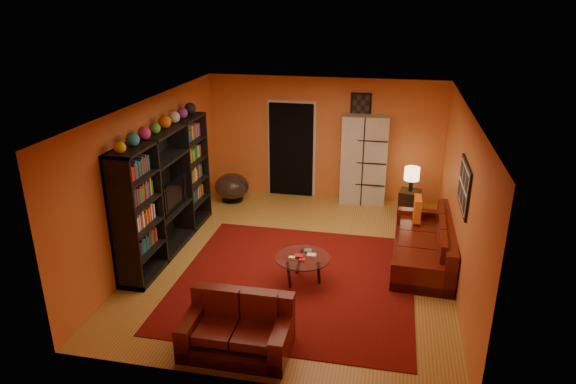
% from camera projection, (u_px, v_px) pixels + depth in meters
% --- Properties ---
extents(floor, '(6.00, 6.00, 0.00)m').
position_uv_depth(floor, '(297.00, 259.00, 8.65)').
color(floor, olive).
rests_on(floor, ground).
extents(ceiling, '(6.00, 6.00, 0.00)m').
position_uv_depth(ceiling, '(298.00, 106.00, 7.72)').
color(ceiling, white).
rests_on(ceiling, wall_back).
extents(wall_back, '(6.00, 0.00, 6.00)m').
position_uv_depth(wall_back, '(324.00, 139.00, 10.92)').
color(wall_back, '#D0672D').
rests_on(wall_back, floor).
extents(wall_front, '(6.00, 0.00, 6.00)m').
position_uv_depth(wall_front, '(246.00, 283.00, 5.44)').
color(wall_front, '#D0672D').
rests_on(wall_front, floor).
extents(wall_left, '(0.00, 6.00, 6.00)m').
position_uv_depth(wall_left, '(152.00, 176.00, 8.65)').
color(wall_left, '#D0672D').
rests_on(wall_left, floor).
extents(wall_right, '(0.00, 6.00, 6.00)m').
position_uv_depth(wall_right, '(461.00, 198.00, 7.71)').
color(wall_right, '#D0672D').
rests_on(wall_right, floor).
extents(rug, '(3.60, 3.60, 0.01)m').
position_uv_depth(rug, '(295.00, 280.00, 7.98)').
color(rug, '#4F0A09').
rests_on(rug, floor).
extents(doorway, '(0.95, 0.10, 2.04)m').
position_uv_depth(doorway, '(291.00, 150.00, 11.12)').
color(doorway, black).
rests_on(doorway, floor).
extents(wall_art_right, '(0.03, 1.00, 0.70)m').
position_uv_depth(wall_art_right, '(464.00, 186.00, 7.33)').
color(wall_art_right, black).
rests_on(wall_art_right, wall_right).
extents(wall_art_back, '(0.42, 0.03, 0.52)m').
position_uv_depth(wall_art_back, '(361.00, 105.00, 10.50)').
color(wall_art_back, black).
rests_on(wall_art_back, wall_back).
extents(entertainment_unit, '(0.45, 3.00, 2.10)m').
position_uv_depth(entertainment_unit, '(166.00, 191.00, 8.70)').
color(entertainment_unit, black).
rests_on(entertainment_unit, floor).
extents(tv, '(0.89, 0.12, 0.51)m').
position_uv_depth(tv, '(170.00, 195.00, 8.74)').
color(tv, black).
rests_on(tv, entertainment_unit).
extents(sofa, '(1.03, 2.34, 0.85)m').
position_uv_depth(sofa, '(428.00, 245.00, 8.50)').
color(sofa, '#470F09').
rests_on(sofa, rug).
extents(loveseat, '(1.33, 0.80, 0.85)m').
position_uv_depth(loveseat, '(238.00, 327.00, 6.38)').
color(loveseat, '#470F09').
rests_on(loveseat, rug).
extents(throw_pillow, '(0.12, 0.42, 0.42)m').
position_uv_depth(throw_pillow, '(417.00, 209.00, 9.06)').
color(throw_pillow, orange).
rests_on(throw_pillow, sofa).
extents(coffee_table, '(0.85, 0.85, 0.42)m').
position_uv_depth(coffee_table, '(303.00, 260.00, 7.82)').
color(coffee_table, silver).
rests_on(coffee_table, floor).
extents(storage_cabinet, '(0.97, 0.49, 1.89)m').
position_uv_depth(storage_cabinet, '(363.00, 160.00, 10.70)').
color(storage_cabinet, '#BBB8AD').
rests_on(storage_cabinet, floor).
extents(bowl_chair, '(0.73, 0.73, 0.59)m').
position_uv_depth(bowl_chair, '(232.00, 187.00, 11.01)').
color(bowl_chair, black).
rests_on(bowl_chair, floor).
extents(side_table, '(0.46, 0.46, 0.50)m').
position_uv_depth(side_table, '(409.00, 202.00, 10.34)').
color(side_table, black).
rests_on(side_table, floor).
extents(table_lamp, '(0.30, 0.30, 0.49)m').
position_uv_depth(table_lamp, '(412.00, 174.00, 10.13)').
color(table_lamp, black).
rests_on(table_lamp, side_table).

